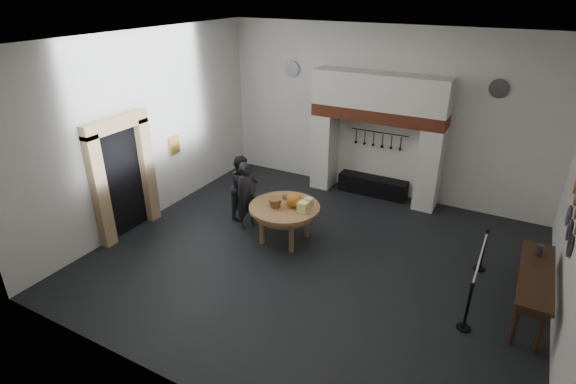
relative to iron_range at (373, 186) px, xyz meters
The scene contains 36 objects.
floor 3.73m from the iron_range, 90.00° to the right, with size 9.00×8.00×0.02m, color black.
ceiling 5.65m from the iron_range, 90.00° to the right, with size 9.00×8.00×0.02m, color silver.
wall_back 2.02m from the iron_range, 90.00° to the left, with size 9.00×0.02×4.50m, color silver.
wall_front 7.97m from the iron_range, 90.00° to the right, with size 9.00×0.02×4.50m, color silver.
wall_left 6.17m from the iron_range, 140.42° to the right, with size 0.02×8.00×4.50m, color silver.
chimney_pier_left 1.69m from the iron_range, behind, with size 0.55×0.70×2.15m, color silver.
chimney_pier_right 1.69m from the iron_range, ahead, with size 0.55×0.70×2.15m, color silver.
hearth_brick_band 2.06m from the iron_range, 90.00° to the right, with size 3.50×0.72×0.32m, color #9E442B.
chimney_hood 2.67m from the iron_range, 90.00° to the right, with size 3.50×0.70×0.90m, color silver.
iron_range is the anchor object (origin of this frame).
utensil_rail 1.51m from the iron_range, 90.00° to the left, with size 0.02×0.02×1.60m, color black.
door_recess 6.58m from the iron_range, 133.44° to the right, with size 0.04×1.10×2.50m, color black.
door_jamb_near 7.05m from the iron_range, 128.94° to the right, with size 0.22×0.30×2.60m, color tan.
door_jamb_far 6.04m from the iron_range, 137.45° to the right, with size 0.22×0.30×2.60m, color tan.
door_lintel 6.87m from the iron_range, 132.86° to the right, with size 0.22×1.70×0.30m, color tan.
wall_plaque 5.49m from the iron_range, 146.73° to the right, with size 0.05×0.34×0.44m, color gold.
work_table 3.53m from the iron_range, 106.14° to the right, with size 1.60×1.60×0.07m, color #AB7650.
pumpkin 3.42m from the iron_range, 103.32° to the right, with size 0.36×0.36×0.31m, color orange.
cheese_block_big 3.51m from the iron_range, 97.85° to the right, with size 0.22×0.22×0.24m, color #FDEA97.
cheese_block_small 3.22m from the iron_range, 98.96° to the right, with size 0.18×0.18×0.20m, color #F7DC94.
wicker_basket 3.74m from the iron_range, 107.74° to the right, with size 0.32×0.32×0.22m, color olive.
bread_loaf 3.25m from the iron_range, 109.63° to the right, with size 0.31×0.18×0.13m, color #9A6536.
visitor_near 3.85m from the iron_range, 122.77° to the right, with size 0.60×0.39×1.65m, color black.
visitor_far 3.77m from the iron_range, 131.31° to the right, with size 0.79×0.61×1.62m, color black.
side_table 5.43m from the iron_range, 40.55° to the right, with size 0.55×2.20×0.06m, color #3C2416.
pewter_jug 5.08m from the iron_range, 35.34° to the right, with size 0.12×0.12×0.22m, color #47474C.
copper_pan_c 5.35m from the iron_range, 28.48° to the right, with size 0.30×0.30×0.03m, color #C6662D.
copper_pan_d 5.13m from the iron_range, 22.75° to the right, with size 0.28×0.28×0.03m, color #C6662D.
pewter_plate_left 5.69m from the iron_range, 36.66° to the right, with size 0.40×0.40×0.03m, color #4C4C51.
pewter_plate_mid 5.36m from the iron_range, 31.38° to the right, with size 0.40×0.40×0.03m, color #4C4C51.
pewter_plate_right 5.08m from the iron_range, 25.42° to the right, with size 0.40×0.40×0.03m, color #4C4C51.
pewter_plate_back_left 4.01m from the iron_range, behind, with size 0.44×0.44×0.03m, color #4C4C51.
pewter_plate_back_right 4.01m from the iron_range, ahead, with size 0.44×0.44×0.03m, color #4C4C51.
barrier_post_near 5.46m from the iron_range, 54.44° to the right, with size 0.05×0.05×0.90m, color black.
barrier_post_far 4.01m from the iron_range, 37.55° to the right, with size 0.05×0.05×0.90m, color black.
barrier_rope 4.72m from the iron_range, 47.31° to the right, with size 0.04×0.04×2.00m, color beige.
Camera 1 is at (3.39, -7.45, 5.44)m, focal length 28.00 mm.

